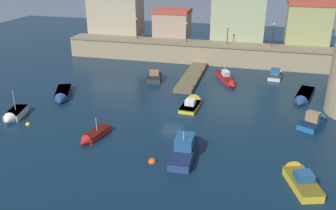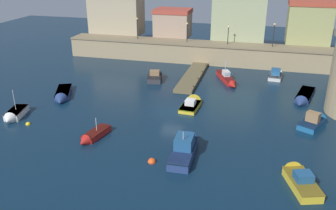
{
  "view_description": "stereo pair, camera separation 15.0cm",
  "coord_description": "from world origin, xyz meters",
  "px_view_note": "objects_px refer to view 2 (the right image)",
  "views": [
    {
      "loc": [
        9.18,
        -37.16,
        16.76
      ],
      "look_at": [
        0.0,
        -1.91,
        1.58
      ],
      "focal_mm": 38.64,
      "sensor_mm": 36.0,
      "label": 1
    },
    {
      "loc": [
        9.32,
        -37.12,
        16.76
      ],
      "look_at": [
        0.0,
        -1.91,
        1.58
      ],
      "focal_mm": 38.64,
      "sensor_mm": 36.0,
      "label": 2
    }
  ],
  "objects_px": {
    "moored_boat_7": "(298,177)",
    "moored_boat_10": "(192,103)",
    "quay_lamp_2": "(228,32)",
    "quay_lamp_3": "(274,31)",
    "moored_boat_2": "(62,95)",
    "moored_boat_6": "(303,98)",
    "moored_boat_1": "(14,115)",
    "mooring_buoy_1": "(28,124)",
    "moored_boat_3": "(155,76)",
    "mooring_buoy_0": "(152,162)",
    "quay_lamp_0": "(137,25)",
    "moored_boat_0": "(276,74)",
    "moored_boat_4": "(185,146)",
    "quay_lamp_1": "(187,29)",
    "moored_boat_8": "(315,121)",
    "moored_boat_9": "(92,136)",
    "moored_boat_5": "(227,79)"
  },
  "relations": [
    {
      "from": "moored_boat_7",
      "to": "moored_boat_10",
      "type": "bearing_deg",
      "value": 21.41
    },
    {
      "from": "moored_boat_7",
      "to": "quay_lamp_2",
      "type": "bearing_deg",
      "value": -2.44
    },
    {
      "from": "quay_lamp_3",
      "to": "moored_boat_2",
      "type": "relative_size",
      "value": 0.57
    },
    {
      "from": "moored_boat_6",
      "to": "quay_lamp_3",
      "type": "bearing_deg",
      "value": -149.98
    },
    {
      "from": "moored_boat_1",
      "to": "mooring_buoy_1",
      "type": "relative_size",
      "value": 8.42
    },
    {
      "from": "moored_boat_1",
      "to": "moored_boat_2",
      "type": "xyz_separation_m",
      "value": [
        1.95,
        6.93,
        -0.08
      ]
    },
    {
      "from": "moored_boat_3",
      "to": "moored_boat_10",
      "type": "xyz_separation_m",
      "value": [
        7.19,
        -8.36,
        -0.22
      ]
    },
    {
      "from": "quay_lamp_3",
      "to": "mooring_buoy_0",
      "type": "xyz_separation_m",
      "value": [
        -9.9,
        -32.66,
        -5.73
      ]
    },
    {
      "from": "moored_boat_3",
      "to": "moored_boat_7",
      "type": "height_order",
      "value": "moored_boat_3"
    },
    {
      "from": "quay_lamp_0",
      "to": "moored_boat_0",
      "type": "xyz_separation_m",
      "value": [
        23.32,
        -5.23,
        -5.27
      ]
    },
    {
      "from": "moored_boat_3",
      "to": "moored_boat_6",
      "type": "height_order",
      "value": "moored_boat_3"
    },
    {
      "from": "moored_boat_4",
      "to": "moored_boat_7",
      "type": "relative_size",
      "value": 1.28
    },
    {
      "from": "moored_boat_1",
      "to": "moored_boat_4",
      "type": "height_order",
      "value": "moored_boat_1"
    },
    {
      "from": "moored_boat_2",
      "to": "moored_boat_7",
      "type": "xyz_separation_m",
      "value": [
        27.65,
        -11.79,
        0.15
      ]
    },
    {
      "from": "moored_boat_4",
      "to": "moored_boat_10",
      "type": "height_order",
      "value": "moored_boat_4"
    },
    {
      "from": "moored_boat_1",
      "to": "moored_boat_2",
      "type": "height_order",
      "value": "moored_boat_1"
    },
    {
      "from": "quay_lamp_1",
      "to": "quay_lamp_3",
      "type": "xyz_separation_m",
      "value": [
        13.8,
        0.0,
        0.29
      ]
    },
    {
      "from": "quay_lamp_3",
      "to": "moored_boat_3",
      "type": "distance_m",
      "value": 20.12
    },
    {
      "from": "quay_lamp_2",
      "to": "moored_boat_0",
      "type": "bearing_deg",
      "value": -33.59
    },
    {
      "from": "moored_boat_8",
      "to": "moored_boat_10",
      "type": "height_order",
      "value": "moored_boat_8"
    },
    {
      "from": "moored_boat_0",
      "to": "mooring_buoy_0",
      "type": "xyz_separation_m",
      "value": [
        -10.72,
        -27.43,
        -0.42
      ]
    },
    {
      "from": "moored_boat_1",
      "to": "moored_boat_8",
      "type": "xyz_separation_m",
      "value": [
        32.02,
        6.72,
        0.05
      ]
    },
    {
      "from": "moored_boat_6",
      "to": "moored_boat_9",
      "type": "xyz_separation_m",
      "value": [
        -20.85,
        -16.22,
        0.07
      ]
    },
    {
      "from": "moored_boat_9",
      "to": "moored_boat_1",
      "type": "bearing_deg",
      "value": -91.08
    },
    {
      "from": "moored_boat_2",
      "to": "quay_lamp_3",
      "type": "bearing_deg",
      "value": 105.93
    },
    {
      "from": "moored_boat_6",
      "to": "moored_boat_10",
      "type": "xyz_separation_m",
      "value": [
        -13.02,
        -5.31,
        0.05
      ]
    },
    {
      "from": "quay_lamp_3",
      "to": "mooring_buoy_0",
      "type": "height_order",
      "value": "quay_lamp_3"
    },
    {
      "from": "quay_lamp_3",
      "to": "mooring_buoy_1",
      "type": "relative_size",
      "value": 6.94
    },
    {
      "from": "mooring_buoy_0",
      "to": "moored_boat_2",
      "type": "bearing_deg",
      "value": 142.7
    },
    {
      "from": "moored_boat_0",
      "to": "mooring_buoy_1",
      "type": "xyz_separation_m",
      "value": [
        -25.77,
        -23.55,
        -0.42
      ]
    },
    {
      "from": "moored_boat_3",
      "to": "moored_boat_5",
      "type": "bearing_deg",
      "value": -93.46
    },
    {
      "from": "moored_boat_1",
      "to": "moored_boat_6",
      "type": "xyz_separation_m",
      "value": [
        31.4,
        13.96,
        -0.15
      ]
    },
    {
      "from": "moored_boat_10",
      "to": "quay_lamp_2",
      "type": "bearing_deg",
      "value": -2.01
    },
    {
      "from": "moored_boat_6",
      "to": "moored_boat_8",
      "type": "relative_size",
      "value": 1.53
    },
    {
      "from": "quay_lamp_2",
      "to": "moored_boat_8",
      "type": "relative_size",
      "value": 0.62
    },
    {
      "from": "moored_boat_10",
      "to": "moored_boat_6",
      "type": "bearing_deg",
      "value": -64.02
    },
    {
      "from": "moored_boat_9",
      "to": "quay_lamp_1",
      "type": "bearing_deg",
      "value": -174.71
    },
    {
      "from": "moored_boat_7",
      "to": "moored_boat_8",
      "type": "distance_m",
      "value": 11.83
    },
    {
      "from": "moored_boat_2",
      "to": "moored_boat_6",
      "type": "height_order",
      "value": "moored_boat_2"
    },
    {
      "from": "quay_lamp_3",
      "to": "moored_boat_5",
      "type": "xyz_separation_m",
      "value": [
        -5.92,
        -9.27,
        -5.26
      ]
    },
    {
      "from": "moored_boat_9",
      "to": "quay_lamp_0",
      "type": "bearing_deg",
      "value": -158.26
    },
    {
      "from": "moored_boat_6",
      "to": "mooring_buoy_0",
      "type": "distance_m",
      "value": 23.44
    },
    {
      "from": "quay_lamp_1",
      "to": "moored_boat_4",
      "type": "relative_size",
      "value": 0.46
    },
    {
      "from": "quay_lamp_1",
      "to": "quay_lamp_3",
      "type": "bearing_deg",
      "value": 0.0
    },
    {
      "from": "moored_boat_3",
      "to": "moored_boat_8",
      "type": "distance_m",
      "value": 23.23
    },
    {
      "from": "moored_boat_3",
      "to": "moored_boat_0",
      "type": "bearing_deg",
      "value": -83.71
    },
    {
      "from": "moored_boat_6",
      "to": "mooring_buoy_0",
      "type": "bearing_deg",
      "value": -22.73
    },
    {
      "from": "moored_boat_2",
      "to": "moored_boat_4",
      "type": "height_order",
      "value": "moored_boat_4"
    },
    {
      "from": "quay_lamp_3",
      "to": "mooring_buoy_1",
      "type": "distance_m",
      "value": 38.52
    },
    {
      "from": "moored_boat_9",
      "to": "mooring_buoy_1",
      "type": "xyz_separation_m",
      "value": [
        -8.13,
        1.24,
        -0.32
      ]
    }
  ]
}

